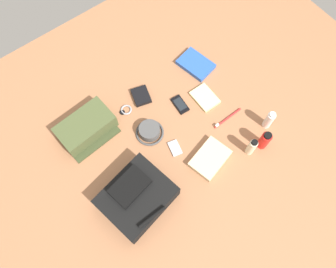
{
  "coord_description": "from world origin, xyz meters",
  "views": [
    {
      "loc": [
        0.4,
        0.52,
        1.61
      ],
      "look_at": [
        0.0,
        0.0,
        0.04
      ],
      "focal_mm": 34.69,
      "sensor_mm": 36.0,
      "label": 1
    }
  ],
  "objects_px": {
    "toothbrush": "(226,119)",
    "notepad": "(205,98)",
    "media_player": "(175,148)",
    "bucket_hat": "(150,131)",
    "paperback_novel": "(196,64)",
    "wallet": "(141,96)",
    "lotion_bottle": "(252,147)",
    "toiletry_pouch": "(86,127)",
    "sunscreen_spray": "(264,140)",
    "folded_towel": "(210,159)",
    "toothpaste_tube": "(269,120)",
    "cell_phone": "(180,104)",
    "backpack": "(136,197)",
    "wristwatch": "(126,110)"
  },
  "relations": [
    {
      "from": "media_player",
      "to": "folded_towel",
      "type": "distance_m",
      "value": 0.19
    },
    {
      "from": "media_player",
      "to": "wristwatch",
      "type": "relative_size",
      "value": 1.33
    },
    {
      "from": "toiletry_pouch",
      "to": "wristwatch",
      "type": "bearing_deg",
      "value": 174.72
    },
    {
      "from": "sunscreen_spray",
      "to": "lotion_bottle",
      "type": "height_order",
      "value": "same"
    },
    {
      "from": "sunscreen_spray",
      "to": "paperback_novel",
      "type": "distance_m",
      "value": 0.6
    },
    {
      "from": "lotion_bottle",
      "to": "media_player",
      "type": "xyz_separation_m",
      "value": [
        0.3,
        -0.25,
        -0.06
      ]
    },
    {
      "from": "lotion_bottle",
      "to": "notepad",
      "type": "xyz_separation_m",
      "value": [
        -0.02,
        -0.38,
        -0.06
      ]
    },
    {
      "from": "toothbrush",
      "to": "notepad",
      "type": "relative_size",
      "value": 1.25
    },
    {
      "from": "backpack",
      "to": "paperback_novel",
      "type": "height_order",
      "value": "backpack"
    },
    {
      "from": "toothpaste_tube",
      "to": "lotion_bottle",
      "type": "distance_m",
      "value": 0.19
    },
    {
      "from": "backpack",
      "to": "notepad",
      "type": "distance_m",
      "value": 0.68
    },
    {
      "from": "backpack",
      "to": "toothpaste_tube",
      "type": "bearing_deg",
      "value": 173.31
    },
    {
      "from": "toiletry_pouch",
      "to": "cell_phone",
      "type": "xyz_separation_m",
      "value": [
        -0.49,
        0.18,
        -0.04
      ]
    },
    {
      "from": "notepad",
      "to": "folded_towel",
      "type": "bearing_deg",
      "value": 55.26
    },
    {
      "from": "toothpaste_tube",
      "to": "media_player",
      "type": "distance_m",
      "value": 0.52
    },
    {
      "from": "toothpaste_tube",
      "to": "sunscreen_spray",
      "type": "bearing_deg",
      "value": 34.76
    },
    {
      "from": "bucket_hat",
      "to": "notepad",
      "type": "height_order",
      "value": "bucket_hat"
    },
    {
      "from": "sunscreen_spray",
      "to": "toiletry_pouch",
      "type": "bearing_deg",
      "value": -42.22
    },
    {
      "from": "backpack",
      "to": "wallet",
      "type": "xyz_separation_m",
      "value": [
        -0.35,
        -0.46,
        -0.05
      ]
    },
    {
      "from": "backpack",
      "to": "sunscreen_spray",
      "type": "bearing_deg",
      "value": 166.84
    },
    {
      "from": "notepad",
      "to": "wristwatch",
      "type": "bearing_deg",
      "value": -26.17
    },
    {
      "from": "media_player",
      "to": "notepad",
      "type": "bearing_deg",
      "value": -156.81
    },
    {
      "from": "toothpaste_tube",
      "to": "sunscreen_spray",
      "type": "relative_size",
      "value": 1.0
    },
    {
      "from": "bucket_hat",
      "to": "sunscreen_spray",
      "type": "xyz_separation_m",
      "value": [
        -0.43,
        0.41,
        0.04
      ]
    },
    {
      "from": "sunscreen_spray",
      "to": "toothbrush",
      "type": "distance_m",
      "value": 0.24
    },
    {
      "from": "cell_phone",
      "to": "backpack",
      "type": "bearing_deg",
      "value": 30.17
    },
    {
      "from": "wallet",
      "to": "folded_towel",
      "type": "xyz_separation_m",
      "value": [
        -0.07,
        0.52,
        0.01
      ]
    },
    {
      "from": "toiletry_pouch",
      "to": "lotion_bottle",
      "type": "bearing_deg",
      "value": 134.95
    },
    {
      "from": "lotion_bottle",
      "to": "folded_towel",
      "type": "xyz_separation_m",
      "value": [
        0.19,
        -0.09,
        -0.05
      ]
    },
    {
      "from": "lotion_bottle",
      "to": "folded_towel",
      "type": "bearing_deg",
      "value": -24.76
    },
    {
      "from": "bucket_hat",
      "to": "toothbrush",
      "type": "bearing_deg",
      "value": 153.58
    },
    {
      "from": "bucket_hat",
      "to": "notepad",
      "type": "xyz_separation_m",
      "value": [
        -0.37,
        0.02,
        -0.02
      ]
    },
    {
      "from": "sunscreen_spray",
      "to": "paperback_novel",
      "type": "xyz_separation_m",
      "value": [
        -0.04,
        -0.6,
        -0.05
      ]
    },
    {
      "from": "backpack",
      "to": "wristwatch",
      "type": "bearing_deg",
      "value": -117.84
    },
    {
      "from": "lotion_bottle",
      "to": "notepad",
      "type": "bearing_deg",
      "value": -92.89
    },
    {
      "from": "backpack",
      "to": "sunscreen_spray",
      "type": "height_order",
      "value": "backpack"
    },
    {
      "from": "wristwatch",
      "to": "folded_towel",
      "type": "height_order",
      "value": "folded_towel"
    },
    {
      "from": "toiletry_pouch",
      "to": "bucket_hat",
      "type": "xyz_separation_m",
      "value": [
        -0.26,
        0.21,
        -0.02
      ]
    },
    {
      "from": "paperback_novel",
      "to": "wallet",
      "type": "relative_size",
      "value": 1.99
    },
    {
      "from": "lotion_bottle",
      "to": "toothbrush",
      "type": "xyz_separation_m",
      "value": [
        -0.03,
        -0.21,
        -0.06
      ]
    },
    {
      "from": "bucket_hat",
      "to": "wallet",
      "type": "xyz_separation_m",
      "value": [
        -0.09,
        -0.21,
        -0.01
      ]
    },
    {
      "from": "paperback_novel",
      "to": "backpack",
      "type": "bearing_deg",
      "value": 30.99
    },
    {
      "from": "sunscreen_spray",
      "to": "wallet",
      "type": "relative_size",
      "value": 1.22
    },
    {
      "from": "bucket_hat",
      "to": "wallet",
      "type": "relative_size",
      "value": 1.38
    },
    {
      "from": "toiletry_pouch",
      "to": "folded_towel",
      "type": "bearing_deg",
      "value": 128.58
    },
    {
      "from": "backpack",
      "to": "paperback_novel",
      "type": "bearing_deg",
      "value": -149.01
    },
    {
      "from": "lotion_bottle",
      "to": "toiletry_pouch",
      "type": "bearing_deg",
      "value": -45.05
    },
    {
      "from": "media_player",
      "to": "bucket_hat",
      "type": "bearing_deg",
      "value": -70.53
    },
    {
      "from": "toothpaste_tube",
      "to": "toothbrush",
      "type": "bearing_deg",
      "value": -46.19
    },
    {
      "from": "folded_towel",
      "to": "sunscreen_spray",
      "type": "bearing_deg",
      "value": 159.31
    }
  ]
}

